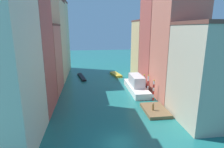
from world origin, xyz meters
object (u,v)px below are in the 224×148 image
object	(u,v)px
mooring_pole_2	(144,83)
waterfront_dock	(155,110)
vaporetto_white	(136,85)
motorboat_0	(116,74)
person_on_dock	(153,107)
mooring_pole_0	(154,90)
gondola_black	(82,77)
mooring_pole_1	(148,85)

from	to	relation	value
mooring_pole_2	waterfront_dock	bearing A→B (deg)	-96.14
mooring_pole_2	vaporetto_white	xyz separation A→B (m)	(-1.58, 0.69, -0.73)
motorboat_0	mooring_pole_2	bearing A→B (deg)	-74.98
person_on_dock	vaporetto_white	xyz separation A→B (m)	(0.16, 11.58, 0.19)
waterfront_dock	vaporetto_white	distance (m)	11.17
waterfront_dock	mooring_pole_0	world-z (taller)	mooring_pole_0
mooring_pole_2	motorboat_0	world-z (taller)	mooring_pole_2
person_on_dock	mooring_pole_0	world-z (taller)	mooring_pole_0
vaporetto_white	gondola_black	world-z (taller)	vaporetto_white
mooring_pole_0	vaporetto_white	world-z (taller)	mooring_pole_0
waterfront_dock	vaporetto_white	world-z (taller)	vaporetto_white
mooring_pole_1	gondola_black	distance (m)	21.94
person_on_dock	vaporetto_white	distance (m)	11.58
waterfront_dock	mooring_pole_0	xyz separation A→B (m)	(1.37, 4.92, 1.96)
mooring_pole_1	motorboat_0	bearing A→B (deg)	103.49
mooring_pole_1	vaporetto_white	world-z (taller)	mooring_pole_1
waterfront_dock	mooring_pole_2	bearing A→B (deg)	83.86
vaporetto_white	gondola_black	distance (m)	18.45
person_on_dock	motorboat_0	world-z (taller)	person_on_dock
mooring_pole_1	vaporetto_white	bearing A→B (deg)	119.12
waterfront_dock	mooring_pole_0	size ratio (longest dim) A/B	1.34
waterfront_dock	mooring_pole_0	bearing A→B (deg)	74.40
person_on_dock	gondola_black	size ratio (longest dim) A/B	0.16
waterfront_dock	gondola_black	distance (m)	27.71
gondola_black	motorboat_0	xyz separation A→B (m)	(10.34, 1.31, 0.06)
person_on_dock	mooring_pole_0	bearing A→B (deg)	69.73
mooring_pole_2	vaporetto_white	world-z (taller)	mooring_pole_2
person_on_dock	waterfront_dock	bearing A→B (deg)	37.21
mooring_pole_0	mooring_pole_2	bearing A→B (deg)	92.64
mooring_pole_2	motorboat_0	distance (m)	15.85
person_on_dock	mooring_pole_2	world-z (taller)	mooring_pole_2
mooring_pole_1	gondola_black	size ratio (longest dim) A/B	0.54
person_on_dock	motorboat_0	distance (m)	26.21
mooring_pole_0	mooring_pole_2	size ratio (longest dim) A/B	1.07
mooring_pole_1	person_on_dock	bearing A→B (deg)	-102.44
person_on_dock	mooring_pole_1	xyz separation A→B (m)	(1.88, 8.50, 1.15)
person_on_dock	vaporetto_white	bearing A→B (deg)	89.21
waterfront_dock	vaporetto_white	size ratio (longest dim) A/B	0.49
waterfront_dock	mooring_pole_2	distance (m)	10.63
mooring_pole_1	gondola_black	bearing A→B (deg)	131.80
mooring_pole_1	mooring_pole_2	size ratio (longest dim) A/B	1.12
mooring_pole_1	mooring_pole_2	world-z (taller)	mooring_pole_1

